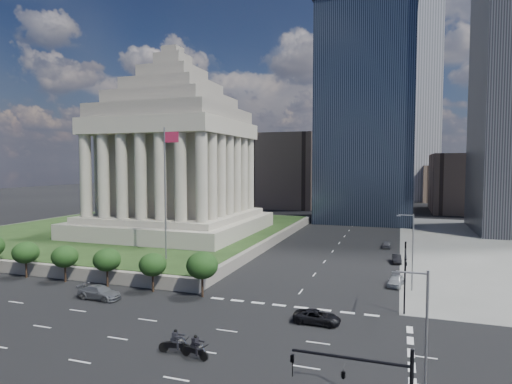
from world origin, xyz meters
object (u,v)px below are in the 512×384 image
at_px(war_memorial, 174,141).
at_px(parked_sedan_near, 396,281).
at_px(traffic_signal_ne, 405,271).
at_px(motorcycle_lead, 195,346).
at_px(parked_sedan_mid, 397,259).
at_px(street_lamp_north, 411,247).
at_px(pickup_truck, 317,317).
at_px(suv_grey, 99,292).
at_px(flagpole, 166,186).
at_px(street_lamp_south, 423,342).
at_px(motorcycle_trail, 174,341).
at_px(parked_sedan_far, 386,244).

height_order(war_memorial, parked_sedan_near, war_memorial).
distance_m(traffic_signal_ne, parked_sedan_near, 13.71).
height_order(traffic_signal_ne, parked_sedan_near, traffic_signal_ne).
bearing_deg(war_memorial, motorcycle_lead, -58.95).
bearing_deg(traffic_signal_ne, parked_sedan_mid, 92.10).
height_order(parked_sedan_near, motorcycle_lead, motorcycle_lead).
bearing_deg(motorcycle_lead, parked_sedan_mid, 81.35).
relative_size(street_lamp_north, pickup_truck, 2.07).
distance_m(traffic_signal_ne, suv_grey, 35.55).
bearing_deg(flagpole, suv_grey, -92.61).
relative_size(flagpole, street_lamp_south, 2.00).
relative_size(parked_sedan_mid, motorcycle_lead, 1.43).
bearing_deg(flagpole, pickup_truck, -28.84).
bearing_deg(traffic_signal_ne, war_memorial, 143.58).
bearing_deg(motorcycle_trail, street_lamp_south, -24.39).
height_order(street_lamp_north, parked_sedan_mid, street_lamp_north).
height_order(suv_grey, parked_sedan_near, suv_grey).
distance_m(parked_sedan_near, motorcycle_trail, 32.92).
bearing_deg(street_lamp_south, street_lamp_north, 90.00).
height_order(war_memorial, motorcycle_trail, war_memorial).
distance_m(street_lamp_north, suv_grey, 39.42).
relative_size(motorcycle_lead, motorcycle_trail, 0.98).
xyz_separation_m(suv_grey, parked_sedan_mid, (34.00, 31.68, -0.15)).
relative_size(war_memorial, suv_grey, 7.01).
bearing_deg(street_lamp_south, flagpole, 139.53).
relative_size(flagpole, motorcycle_lead, 7.19).
xyz_separation_m(traffic_signal_ne, parked_sedan_mid, (-1.00, 27.27, -4.59)).
bearing_deg(parked_sedan_mid, parked_sedan_near, -93.92).
bearing_deg(parked_sedan_far, parked_sedan_mid, -80.43).
relative_size(war_memorial, parked_sedan_far, 9.95).
relative_size(parked_sedan_mid, motorcycle_trail, 1.40).
relative_size(traffic_signal_ne, suv_grey, 1.44).
relative_size(street_lamp_south, motorcycle_trail, 3.51).
height_order(parked_sedan_far, motorcycle_trail, motorcycle_trail).
relative_size(parked_sedan_near, motorcycle_lead, 1.56).
bearing_deg(parked_sedan_near, traffic_signal_ne, -76.84).
xyz_separation_m(flagpole, motorcycle_lead, (17.58, -25.41, -12.08)).
bearing_deg(motorcycle_lead, suv_grey, 161.37).
xyz_separation_m(flagpole, street_lamp_south, (35.16, -30.00, -7.45)).
relative_size(flagpole, pickup_truck, 4.14).
xyz_separation_m(pickup_truck, motorcycle_trail, (-10.41, -10.80, 0.39)).
relative_size(street_lamp_south, suv_grey, 1.80).
distance_m(war_memorial, street_lamp_south, 73.51).
relative_size(flagpole, traffic_signal_ne, 2.50).
relative_size(street_lamp_north, suv_grey, 1.80).
relative_size(parked_sedan_near, motorcycle_trail, 1.52).
relative_size(traffic_signal_ne, motorcycle_lead, 2.88).
height_order(pickup_truck, motorcycle_lead, motorcycle_lead).
relative_size(street_lamp_north, parked_sedan_mid, 2.51).
bearing_deg(parked_sedan_near, motorcycle_lead, -110.62).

